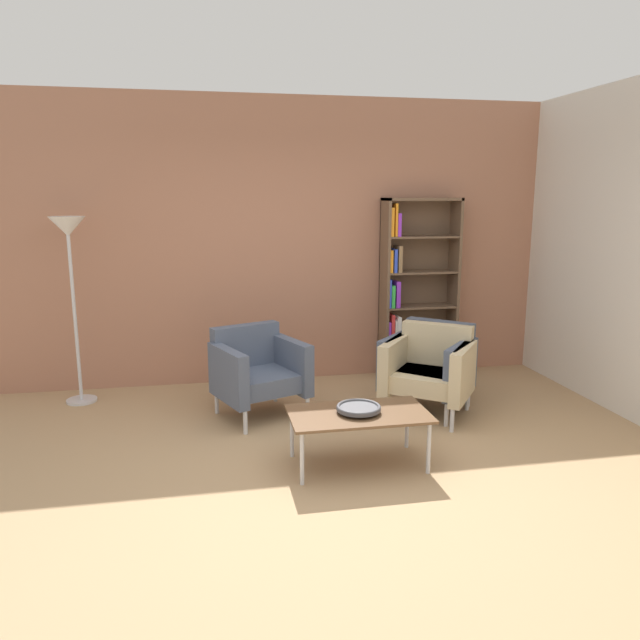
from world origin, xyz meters
The scene contains 9 objects.
ground_plane centered at (0.00, 0.00, 0.00)m, with size 8.32×8.32×0.00m, color tan.
brick_back_panel centered at (0.00, 2.46, 1.45)m, with size 6.40×0.12×2.90m, color #A87056.
bookshelf_tall centered at (1.37, 2.25, 0.92)m, with size 0.80×0.30×1.90m.
coffee_table_low centered at (0.26, 0.18, 0.37)m, with size 1.00×0.56×0.40m.
decorative_bowl centered at (0.26, 0.18, 0.43)m, with size 0.32×0.32×0.05m.
armchair_spare_guest centered at (-0.36, 1.36, 0.41)m, with size 0.90×0.87×0.78m.
armchair_near_window centered at (1.15, 1.10, 0.41)m, with size 0.95×0.94×0.78m.
armchair_by_bookshelf centered at (1.20, 1.23, 0.41)m, with size 0.95×0.95×0.78m.
floor_lamp_torchiere centered at (-1.98, 2.03, 1.45)m, with size 0.32×0.32×1.74m.
Camera 1 is at (-0.80, -3.80, 1.92)m, focal length 33.99 mm.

